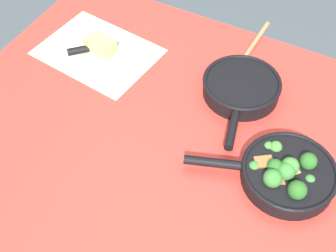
% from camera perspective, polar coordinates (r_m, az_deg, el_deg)
% --- Properties ---
extents(ground_plane, '(14.00, 14.00, 0.00)m').
position_cam_1_polar(ground_plane, '(1.95, -0.00, -14.59)').
color(ground_plane, '#424C51').
extents(dining_table_red, '(1.27, 1.02, 0.75)m').
position_cam_1_polar(dining_table_red, '(1.36, -0.00, -2.51)').
color(dining_table_red, red).
rests_on(dining_table_red, ground_plane).
extents(skillet_broccoli, '(0.38, 0.24, 0.08)m').
position_cam_1_polar(skillet_broccoli, '(1.22, 14.30, -5.45)').
color(skillet_broccoli, black).
rests_on(skillet_broccoli, dining_table_red).
extents(skillet_eggs, '(0.23, 0.35, 0.05)m').
position_cam_1_polar(skillet_eggs, '(1.39, 8.93, 4.64)').
color(skillet_eggs, black).
rests_on(skillet_eggs, dining_table_red).
extents(wooden_spoon, '(0.04, 0.37, 0.02)m').
position_cam_1_polar(wooden_spoon, '(1.50, 8.83, 7.59)').
color(wooden_spoon, '#A87A4C').
rests_on(wooden_spoon, dining_table_red).
extents(parchment_sheet, '(0.39, 0.31, 0.00)m').
position_cam_1_polar(parchment_sheet, '(1.55, -8.54, 8.92)').
color(parchment_sheet, beige).
rests_on(parchment_sheet, dining_table_red).
extents(grater_knife, '(0.19, 0.19, 0.02)m').
position_cam_1_polar(grater_knife, '(1.55, -9.05, 9.36)').
color(grater_knife, silver).
rests_on(grater_knife, dining_table_red).
extents(cheese_block, '(0.10, 0.07, 0.05)m').
position_cam_1_polar(cheese_block, '(1.53, -8.24, 9.68)').
color(cheese_block, '#EACC66').
rests_on(cheese_block, dining_table_red).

